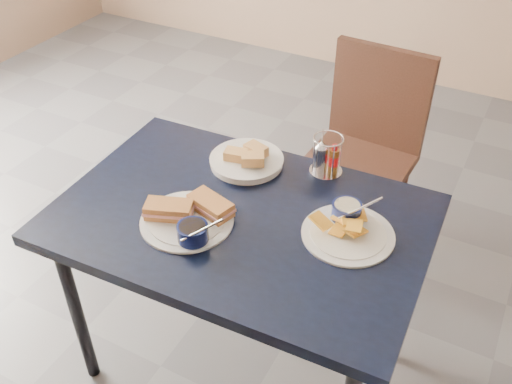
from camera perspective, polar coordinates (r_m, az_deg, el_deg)
The scene contains 7 objects.
ground at distance 2.35m, azimuth 2.83°, elevation -14.97°, with size 6.00×6.00×0.00m, color #515156.
dining_table at distance 1.78m, azimuth -1.46°, elevation -4.04°, with size 1.15×0.79×0.75m.
chair_far at distance 2.54m, azimuth 10.94°, elevation 5.20°, with size 0.45×0.43×0.91m.
sandwich_plate at distance 1.70m, azimuth -6.67°, elevation -2.46°, with size 0.31×0.28×0.12m.
plantain_plate at distance 1.69m, azimuth 9.12°, elevation -3.27°, with size 0.27×0.27×0.12m.
bread_basket at distance 1.93m, azimuth -0.91°, elevation 3.24°, with size 0.25×0.25×0.07m.
condiment_caddy at distance 1.89m, azimuth 6.98°, elevation 3.48°, with size 0.11×0.11×0.14m.
Camera 1 is at (0.56, -1.30, 1.87)m, focal length 40.00 mm.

